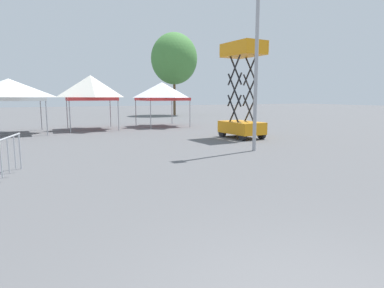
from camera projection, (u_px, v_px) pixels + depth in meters
canopy_tent_behind_left at (9, 90)px, 18.18m from camera, size 3.69×3.69×3.09m
canopy_tent_far_left at (91, 88)px, 20.78m from camera, size 3.12×3.12×3.44m
canopy_tent_behind_center at (162, 91)px, 23.03m from camera, size 3.17×3.17×3.10m
scissor_lift at (242, 111)px, 16.68m from camera, size 1.52×2.37×4.76m
light_pole_near_lift at (257, 28)px, 12.28m from camera, size 0.36×0.36×8.22m
tree_behind_tents_center at (174, 59)px, 36.14m from camera, size 5.08×5.08×9.02m
crowd_barrier_mid_lot at (8, 149)px, 8.62m from camera, size 0.59×2.04×1.08m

